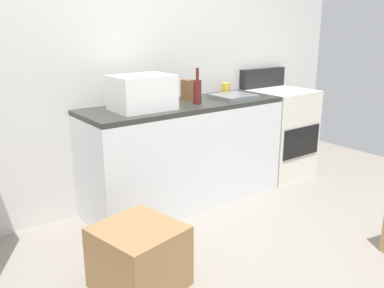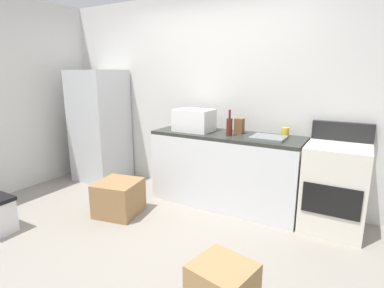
{
  "view_description": "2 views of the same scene",
  "coord_description": "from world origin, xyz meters",
  "px_view_note": "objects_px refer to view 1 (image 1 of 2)",
  "views": [
    {
      "loc": [
        -1.73,
        -1.59,
        1.53
      ],
      "look_at": [
        0.07,
        0.78,
        0.67
      ],
      "focal_mm": 38.48,
      "sensor_mm": 36.0,
      "label": 1
    },
    {
      "loc": [
        1.7,
        -2.08,
        1.61
      ],
      "look_at": [
        0.0,
        0.88,
        0.8
      ],
      "focal_mm": 28.35,
      "sensor_mm": 36.0,
      "label": 2
    }
  ],
  "objects_px": {
    "wine_bottle": "(197,91)",
    "coffee_mug": "(226,88)",
    "knife_block": "(189,90)",
    "microwave": "(142,92)",
    "cardboard_box_large": "(139,257)",
    "stove_oven": "(278,131)"
  },
  "relations": [
    {
      "from": "wine_bottle",
      "to": "coffee_mug",
      "type": "xyz_separation_m",
      "value": [
        0.57,
        0.29,
        -0.06
      ]
    },
    {
      "from": "coffee_mug",
      "to": "knife_block",
      "type": "bearing_deg",
      "value": -169.56
    },
    {
      "from": "microwave",
      "to": "coffee_mug",
      "type": "distance_m",
      "value": 1.1
    },
    {
      "from": "wine_bottle",
      "to": "coffee_mug",
      "type": "bearing_deg",
      "value": 26.51
    },
    {
      "from": "cardboard_box_large",
      "to": "microwave",
      "type": "bearing_deg",
      "value": 57.01
    },
    {
      "from": "coffee_mug",
      "to": "cardboard_box_large",
      "type": "relative_size",
      "value": 0.21
    },
    {
      "from": "microwave",
      "to": "coffee_mug",
      "type": "xyz_separation_m",
      "value": [
        1.07,
        0.23,
        -0.09
      ]
    },
    {
      "from": "coffee_mug",
      "to": "cardboard_box_large",
      "type": "distance_m",
      "value": 2.06
    },
    {
      "from": "coffee_mug",
      "to": "microwave",
      "type": "bearing_deg",
      "value": -168.0
    },
    {
      "from": "coffee_mug",
      "to": "cardboard_box_large",
      "type": "xyz_separation_m",
      "value": [
        -1.61,
        -1.05,
        -0.75
      ]
    },
    {
      "from": "cardboard_box_large",
      "to": "coffee_mug",
      "type": "bearing_deg",
      "value": 33.28
    },
    {
      "from": "stove_oven",
      "to": "cardboard_box_large",
      "type": "bearing_deg",
      "value": -158.42
    },
    {
      "from": "stove_oven",
      "to": "cardboard_box_large",
      "type": "height_order",
      "value": "stove_oven"
    },
    {
      "from": "stove_oven",
      "to": "knife_block",
      "type": "bearing_deg",
      "value": 175.11
    },
    {
      "from": "knife_block",
      "to": "stove_oven",
      "type": "bearing_deg",
      "value": -4.89
    },
    {
      "from": "stove_oven",
      "to": "microwave",
      "type": "bearing_deg",
      "value": -178.72
    },
    {
      "from": "knife_block",
      "to": "cardboard_box_large",
      "type": "distance_m",
      "value": 1.65
    },
    {
      "from": "coffee_mug",
      "to": "cardboard_box_large",
      "type": "bearing_deg",
      "value": -146.72
    },
    {
      "from": "microwave",
      "to": "wine_bottle",
      "type": "relative_size",
      "value": 1.53
    },
    {
      "from": "stove_oven",
      "to": "coffee_mug",
      "type": "relative_size",
      "value": 11.0
    },
    {
      "from": "wine_bottle",
      "to": "knife_block",
      "type": "bearing_deg",
      "value": 75.56
    },
    {
      "from": "coffee_mug",
      "to": "knife_block",
      "type": "relative_size",
      "value": 0.56
    }
  ]
}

